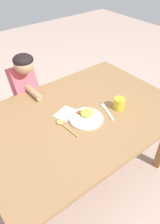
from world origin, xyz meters
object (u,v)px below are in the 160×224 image
at_px(person, 27,102).
at_px(plate, 86,117).
at_px(fork, 107,111).
at_px(spoon, 63,125).
at_px(drinking_cup, 119,104).

bearing_deg(person, plate, 103.06).
height_order(fork, person, person).
xyz_separation_m(spoon, drinking_cup, (0.43, -0.10, 0.04)).
height_order(plate, fork, plate).
height_order(fork, spoon, spoon).
height_order(plate, person, person).
xyz_separation_m(fork, drinking_cup, (0.09, -0.03, 0.04)).
bearing_deg(plate, fork, -10.29).
bearing_deg(drinking_cup, spoon, 167.07).
distance_m(plate, person, 0.69).
bearing_deg(fork, person, 44.59).
height_order(plate, drinking_cup, drinking_cup).
bearing_deg(fork, plate, 99.23).
xyz_separation_m(spoon, person, (0.02, 0.61, -0.17)).
bearing_deg(plate, person, 103.06).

